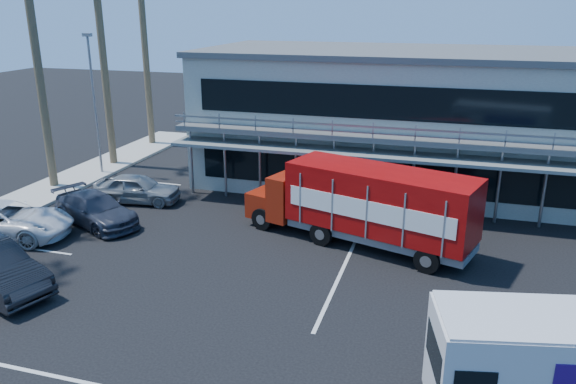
# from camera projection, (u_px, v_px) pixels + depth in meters

# --- Properties ---
(ground) EXTENTS (120.00, 120.00, 0.00)m
(ground) POSITION_uv_depth(u_px,v_px,m) (271.00, 294.00, 19.51)
(ground) COLOR black
(ground) RESTS_ON ground
(building) EXTENTS (22.40, 12.00, 7.30)m
(building) POSITION_uv_depth(u_px,v_px,m) (406.00, 117.00, 31.12)
(building) COLOR #96998C
(building) RESTS_ON ground
(curb_strip) EXTENTS (3.00, 32.00, 0.16)m
(curb_strip) POSITION_uv_depth(u_px,v_px,m) (32.00, 198.00, 29.00)
(curb_strip) COLOR #A5A399
(curb_strip) RESTS_ON ground
(light_pole_far) EXTENTS (0.50, 0.25, 8.09)m
(light_pole_far) POSITION_uv_depth(u_px,v_px,m) (94.00, 98.00, 31.93)
(light_pole_far) COLOR gray
(light_pole_far) RESTS_ON ground
(red_truck) EXTENTS (10.17, 5.14, 3.35)m
(red_truck) POSITION_uv_depth(u_px,v_px,m) (365.00, 203.00, 23.02)
(red_truck) COLOR maroon
(red_truck) RESTS_ON ground
(white_van) EXTENTS (6.56, 3.42, 3.05)m
(white_van) POSITION_uv_depth(u_px,v_px,m) (572.00, 373.00, 12.72)
(white_van) COLOR silver
(white_van) RESTS_ON ground
(parked_car_c) EXTENTS (6.03, 3.67, 1.56)m
(parked_car_c) POSITION_uv_depth(u_px,v_px,m) (5.00, 221.00, 24.02)
(parked_car_c) COLOR white
(parked_car_c) RESTS_ON ground
(parked_car_d) EXTENTS (5.25, 3.81, 1.41)m
(parked_car_d) POSITION_uv_depth(u_px,v_px,m) (96.00, 209.00, 25.56)
(parked_car_d) COLOR #2E313D
(parked_car_d) RESTS_ON ground
(parked_car_e) EXTENTS (4.50, 2.32, 1.47)m
(parked_car_e) POSITION_uv_depth(u_px,v_px,m) (137.00, 188.00, 28.39)
(parked_car_e) COLOR gray
(parked_car_e) RESTS_ON ground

